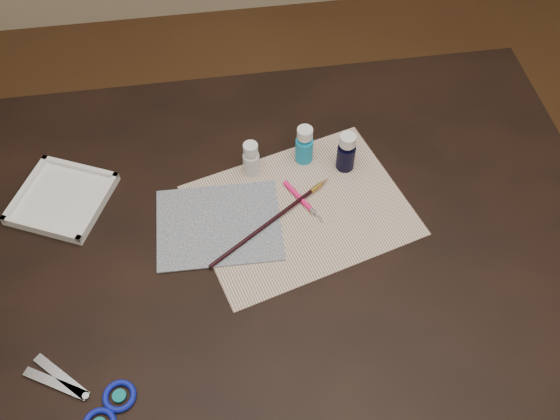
{
  "coord_description": "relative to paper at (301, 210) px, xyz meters",
  "views": [
    {
      "loc": [
        -0.1,
        -0.7,
        1.76
      ],
      "look_at": [
        0.0,
        0.0,
        0.8
      ],
      "focal_mm": 40.0,
      "sensor_mm": 36.0,
      "label": 1
    }
  ],
  "objects": [
    {
      "name": "craft_knife",
      "position": [
        0.01,
        0.01,
        0.01
      ],
      "size": [
        0.07,
        0.12,
        0.01
      ],
      "primitive_type": null,
      "rotation": [
        0.0,
        0.0,
        -1.08
      ],
      "color": "#FF186D",
      "rests_on": "paper"
    },
    {
      "name": "paint_bottle_white",
      "position": [
        -0.09,
        0.11,
        0.04
      ],
      "size": [
        0.04,
        0.04,
        0.08
      ],
      "primitive_type": "cylinder",
      "rotation": [
        0.0,
        0.0,
        -0.23
      ],
      "color": "silver",
      "rests_on": "table"
    },
    {
      "name": "scissors",
      "position": [
        -0.43,
        -0.32,
        0.0
      ],
      "size": [
        0.24,
        0.2,
        0.01
      ],
      "primitive_type": null,
      "rotation": [
        0.0,
        0.0,
        2.62
      ],
      "color": "silver",
      "rests_on": "table"
    },
    {
      "name": "paint_bottle_cyan",
      "position": [
        0.03,
        0.13,
        0.04
      ],
      "size": [
        0.05,
        0.05,
        0.09
      ],
      "primitive_type": "cylinder",
      "rotation": [
        0.0,
        0.0,
        -0.24
      ],
      "color": "#1590C1",
      "rests_on": "table"
    },
    {
      "name": "palette_tray",
      "position": [
        -0.47,
        0.09,
        0.01
      ],
      "size": [
        0.23,
        0.23,
        0.02
      ],
      "primitive_type": "cube",
      "rotation": [
        0.0,
        0.0,
        -0.44
      ],
      "color": "white",
      "rests_on": "table"
    },
    {
      "name": "paper",
      "position": [
        0.0,
        0.0,
        0.0
      ],
      "size": [
        0.49,
        0.42,
        0.0
      ],
      "primitive_type": "cube",
      "rotation": [
        0.0,
        0.0,
        0.27
      ],
      "color": "silver",
      "rests_on": "table"
    },
    {
      "name": "table",
      "position": [
        -0.05,
        -0.03,
        -0.38
      ],
      "size": [
        1.3,
        0.9,
        0.75
      ],
      "primitive_type": "cube",
      "color": "black",
      "rests_on": "ground"
    },
    {
      "name": "canvas",
      "position": [
        -0.17,
        -0.01,
        0.0
      ],
      "size": [
        0.25,
        0.2,
        0.0
      ],
      "primitive_type": "cube",
      "rotation": [
        0.0,
        0.0,
        -0.03
      ],
      "color": "black",
      "rests_on": "paper"
    },
    {
      "name": "ground",
      "position": [
        -0.05,
        -0.03,
        -0.76
      ],
      "size": [
        3.5,
        3.5,
        0.02
      ],
      "primitive_type": "cube",
      "color": "#422614",
      "rests_on": "ground"
    },
    {
      "name": "paint_bottle_navy",
      "position": [
        0.11,
        0.1,
        0.05
      ],
      "size": [
        0.05,
        0.05,
        0.09
      ],
      "primitive_type": "cylinder",
      "rotation": [
        0.0,
        0.0,
        0.35
      ],
      "color": "black",
      "rests_on": "table"
    },
    {
      "name": "paintbrush",
      "position": [
        -0.06,
        -0.02,
        0.01
      ],
      "size": [
        0.27,
        0.19,
        0.01
      ],
      "primitive_type": null,
      "rotation": [
        0.0,
        0.0,
        0.6
      ],
      "color": "black",
      "rests_on": "canvas"
    }
  ]
}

